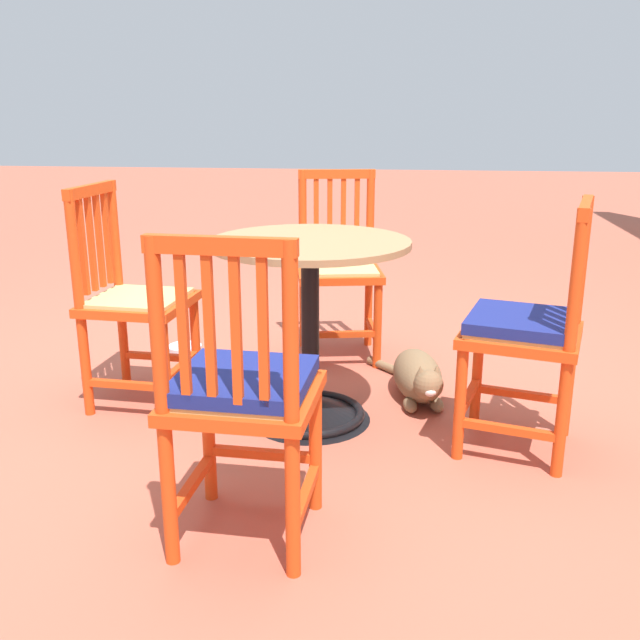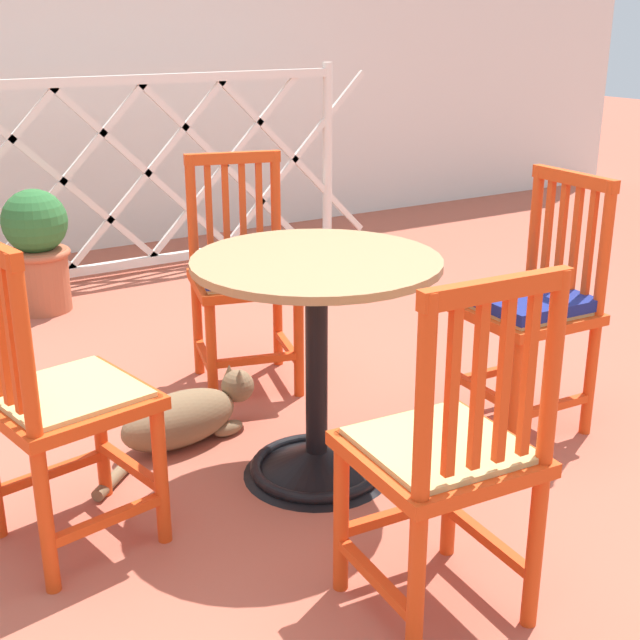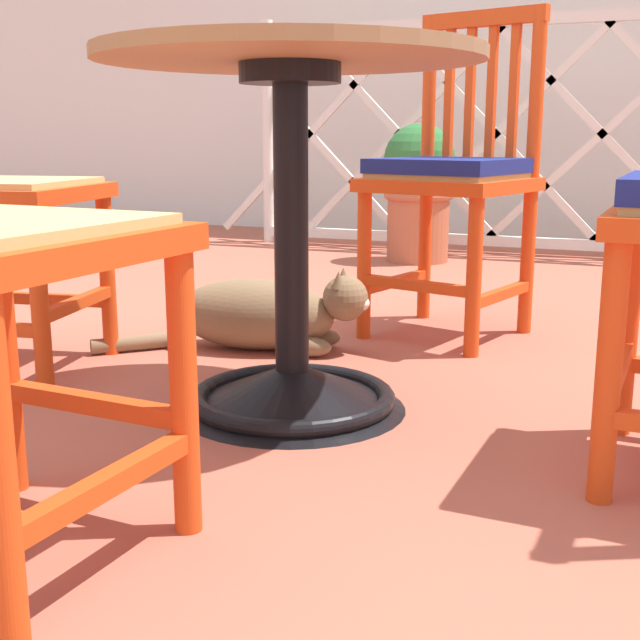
{
  "view_description": "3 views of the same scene",
  "coord_description": "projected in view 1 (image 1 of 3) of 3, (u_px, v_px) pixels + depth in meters",
  "views": [
    {
      "loc": [
        2.68,
        0.49,
        1.2
      ],
      "look_at": [
        0.1,
        0.18,
        0.43
      ],
      "focal_mm": 39.87,
      "sensor_mm": 36.0,
      "label": 1
    },
    {
      "loc": [
        -1.23,
        -1.99,
        1.42
      ],
      "look_at": [
        0.14,
        0.22,
        0.5
      ],
      "focal_mm": 48.47,
      "sensor_mm": 36.0,
      "label": 2
    },
    {
      "loc": [
        0.75,
        -1.4,
        0.57
      ],
      "look_at": [
        0.19,
        0.01,
        0.23
      ],
      "focal_mm": 46.6,
      "sensor_mm": 36.0,
      "label": 3
    }
  ],
  "objects": [
    {
      "name": "orange_chair_facing_out",
      "position": [
        339.0,
        271.0,
        3.49
      ],
      "size": [
        0.47,
        0.47,
        0.91
      ],
      "color": "#D64214",
      "rests_on": "ground_plane"
    },
    {
      "name": "orange_chair_tucked_in",
      "position": [
        133.0,
        303.0,
        2.92
      ],
      "size": [
        0.43,
        0.43,
        0.91
      ],
      "color": "#D64214",
      "rests_on": "ground_plane"
    },
    {
      "name": "orange_chair_at_corner",
      "position": [
        528.0,
        332.0,
        2.5
      ],
      "size": [
        0.49,
        0.49,
        0.91
      ],
      "color": "#D64214",
      "rests_on": "ground_plane"
    },
    {
      "name": "ground_plane",
      "position": [
        280.0,
        410.0,
        2.95
      ],
      "size": [
        24.0,
        24.0,
        0.0
      ],
      "primitive_type": "plane",
      "color": "#AD5642"
    },
    {
      "name": "orange_chair_by_planter",
      "position": [
        242.0,
        395.0,
        1.95
      ],
      "size": [
        0.42,
        0.42,
        0.91
      ],
      "color": "#D64214",
      "rests_on": "ground_plane"
    },
    {
      "name": "cafe_table",
      "position": [
        310.0,
        352.0,
        2.78
      ],
      "size": [
        0.76,
        0.76,
        0.73
      ],
      "color": "black",
      "rests_on": "ground_plane"
    },
    {
      "name": "pet_water_bowl",
      "position": [
        185.0,
        350.0,
        3.59
      ],
      "size": [
        0.17,
        0.17,
        0.05
      ],
      "primitive_type": "cylinder",
      "color": "silver",
      "rests_on": "ground_plane"
    },
    {
      "name": "tabby_cat",
      "position": [
        418.0,
        378.0,
        3.03
      ],
      "size": [
        0.7,
        0.37,
        0.23
      ],
      "color": "brown",
      "rests_on": "ground_plane"
    }
  ]
}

